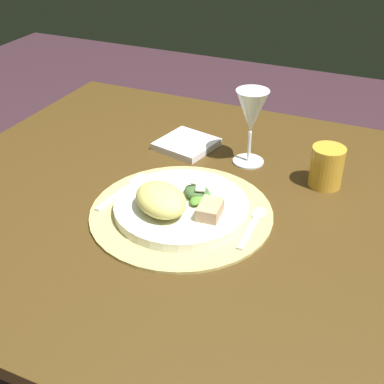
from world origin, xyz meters
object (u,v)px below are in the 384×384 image
at_px(spoon, 255,220).
at_px(napkin, 187,144).
at_px(dining_table, 222,254).
at_px(wine_glass, 251,114).
at_px(amber_tumbler, 327,167).
at_px(fork, 119,193).
at_px(dinner_plate, 181,207).

relative_size(spoon, napkin, 1.14).
bearing_deg(spoon, dining_table, 155.44).
distance_m(dining_table, napkin, 0.29).
height_order(napkin, wine_glass, wine_glass).
xyz_separation_m(wine_glass, amber_tumbler, (0.17, -0.03, -0.07)).
height_order(fork, napkin, napkin).
bearing_deg(fork, dining_table, 15.35).
bearing_deg(napkin, wine_glass, -3.44).
relative_size(dining_table, wine_glass, 7.39).
relative_size(napkin, wine_glass, 0.71).
height_order(fork, amber_tumbler, amber_tumbler).
relative_size(dinner_plate, napkin, 2.11).
distance_m(dining_table, spoon, 0.15).
bearing_deg(dining_table, amber_tumbler, 44.19).
distance_m(spoon, napkin, 0.33).
relative_size(fork, wine_glass, 0.92).
relative_size(dinner_plate, wine_glass, 1.50).
bearing_deg(wine_glass, spoon, -68.23).
relative_size(dining_table, fork, 8.04).
xyz_separation_m(napkin, wine_glass, (0.16, -0.01, 0.11)).
bearing_deg(dining_table, fork, -164.65).
relative_size(dinner_plate, spoon, 1.84).
bearing_deg(dinner_plate, napkin, 112.39).
bearing_deg(dinner_plate, fork, 178.60).
bearing_deg(wine_glass, napkin, 176.56).
xyz_separation_m(spoon, napkin, (-0.24, 0.23, -0.00)).
bearing_deg(dining_table, wine_glass, 94.19).
xyz_separation_m(dinner_plate, wine_glass, (0.05, 0.24, 0.10)).
bearing_deg(dinner_plate, amber_tumbler, 43.70).
xyz_separation_m(dining_table, napkin, (-0.17, 0.19, 0.13)).
distance_m(spoon, wine_glass, 0.26).
height_order(dining_table, napkin, napkin).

